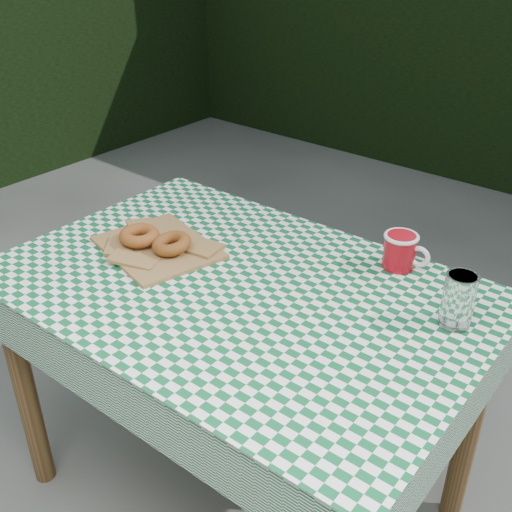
{
  "coord_description": "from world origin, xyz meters",
  "views": [
    {
      "loc": [
        0.69,
        -0.87,
        1.56
      ],
      "look_at": [
        -0.17,
        0.18,
        0.79
      ],
      "focal_mm": 43.02,
      "sensor_mm": 36.0,
      "label": 1
    }
  ],
  "objects_px": {
    "table": "(240,401)",
    "coffee_mug": "(400,251)",
    "paper_bag": "(158,246)",
    "drinking_glass": "(458,300)"
  },
  "relations": [
    {
      "from": "paper_bag",
      "to": "table",
      "type": "bearing_deg",
      "value": 0.27
    },
    {
      "from": "table",
      "to": "paper_bag",
      "type": "relative_size",
      "value": 3.7
    },
    {
      "from": "table",
      "to": "coffee_mug",
      "type": "relative_size",
      "value": 7.17
    },
    {
      "from": "paper_bag",
      "to": "drinking_glass",
      "type": "height_order",
      "value": "drinking_glass"
    },
    {
      "from": "paper_bag",
      "to": "coffee_mug",
      "type": "bearing_deg",
      "value": 30.81
    },
    {
      "from": "paper_bag",
      "to": "drinking_glass",
      "type": "distance_m",
      "value": 0.78
    },
    {
      "from": "table",
      "to": "paper_bag",
      "type": "bearing_deg",
      "value": 179.47
    },
    {
      "from": "drinking_glass",
      "to": "table",
      "type": "bearing_deg",
      "value": -159.61
    },
    {
      "from": "paper_bag",
      "to": "drinking_glass",
      "type": "relative_size",
      "value": 2.5
    },
    {
      "from": "coffee_mug",
      "to": "drinking_glass",
      "type": "height_order",
      "value": "drinking_glass"
    }
  ]
}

